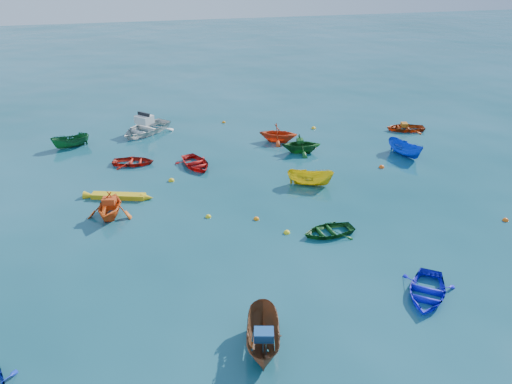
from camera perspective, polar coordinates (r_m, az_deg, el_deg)
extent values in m
plane|color=#0A4049|center=(24.91, 2.66, -5.86)|extent=(160.00, 160.00, 0.00)
imported|color=brown|center=(19.23, 0.88, -17.48)|extent=(2.00, 3.52, 1.29)
imported|color=#1014D4|center=(22.72, 18.85, -11.14)|extent=(3.66, 3.85, 0.65)
imported|color=#E75915|center=(28.38, -16.24, -2.64)|extent=(2.99, 3.29, 1.49)
imported|color=gold|center=(30.87, 6.18, 0.82)|extent=(3.03, 2.10, 1.10)
imported|color=#114918|center=(25.91, 8.22, -4.75)|extent=(2.89, 2.20, 0.56)
imported|color=#AC190E|center=(34.60, -13.80, 3.12)|extent=(3.12, 2.52, 0.57)
imported|color=#124F1A|center=(35.68, 5.16, 4.54)|extent=(3.12, 2.82, 1.44)
imported|color=#AD390E|center=(41.60, 16.64, 6.79)|extent=(3.40, 2.76, 0.62)
imported|color=#0E3BB9|center=(36.53, 16.58, 4.04)|extent=(2.01, 3.17, 1.15)
imported|color=#B8110F|center=(33.51, -6.87, 2.94)|extent=(3.00, 3.60, 0.64)
imported|color=red|center=(37.59, 2.53, 5.80)|extent=(3.55, 3.34, 1.49)
imported|color=#125126|center=(38.85, -20.32, 4.83)|extent=(2.86, 1.71, 1.04)
imported|color=silver|center=(40.27, -12.50, 6.64)|extent=(5.51, 5.49, 1.54)
cube|color=#194D91|center=(18.56, 0.91, -16.00)|extent=(0.82, 0.69, 0.35)
cube|color=#D04115|center=(28.00, -16.45, -0.96)|extent=(0.78, 0.66, 0.33)
cube|color=#124B18|center=(35.36, 5.05, 5.83)|extent=(0.55, 0.66, 0.28)
cube|color=#B86312|center=(41.43, 16.59, 7.39)|extent=(0.59, 0.70, 0.30)
sphere|color=#D44D0B|center=(19.35, -0.63, -17.14)|extent=(0.30, 0.30, 0.30)
sphere|color=yellow|center=(25.75, 3.54, -4.70)|extent=(0.33, 0.33, 0.33)
sphere|color=#DF550C|center=(29.96, 26.60, -2.95)|extent=(0.32, 0.32, 0.32)
sphere|color=orange|center=(26.92, 0.04, -3.15)|extent=(0.31, 0.31, 0.31)
sphere|color=yellow|center=(27.25, -5.48, -2.88)|extent=(0.32, 0.32, 0.32)
sphere|color=#E84D0C|center=(34.10, 14.15, 2.73)|extent=(0.37, 0.37, 0.37)
sphere|color=gold|center=(31.63, -9.65, 1.24)|extent=(0.38, 0.38, 0.38)
sphere|color=orange|center=(41.71, -3.71, 7.92)|extent=(0.30, 0.30, 0.30)
sphere|color=yellow|center=(40.50, 6.60, 7.21)|extent=(0.37, 0.37, 0.37)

